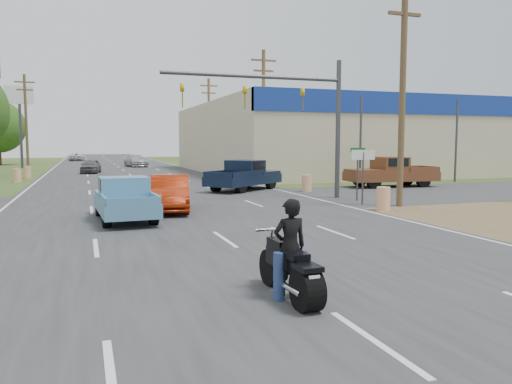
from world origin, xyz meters
name	(u,v)px	position (x,y,z in m)	size (l,w,h in m)	color
ground	(375,343)	(0.00, 0.00, 0.00)	(200.00, 200.00, 0.00)	#2D441B
main_road	(130,175)	(0.00, 40.00, 0.01)	(15.00, 180.00, 0.02)	#2D2D30
cross_road	(170,202)	(0.00, 18.00, 0.01)	(120.00, 10.00, 0.02)	#2D2D30
dirt_verge	(475,214)	(11.00, 10.00, 0.01)	(8.00, 18.00, 0.01)	brown
big_box_store	(429,139)	(32.00, 39.93, 3.31)	(50.00, 28.10, 6.60)	#B7A88C
utility_pole_1	(403,86)	(9.50, 13.00, 5.32)	(2.00, 0.28, 10.00)	#4C3823
utility_pole_2	(264,111)	(9.50, 31.00, 5.32)	(2.00, 0.28, 10.00)	#4C3823
utility_pole_3	(209,121)	(9.50, 49.00, 5.32)	(2.00, 0.28, 10.00)	#4C3823
utility_pole_6	(26,120)	(-9.50, 52.00, 5.32)	(2.00, 0.28, 10.00)	#4C3823
tree_3	(427,125)	(55.00, 70.00, 6.19)	(8.40, 8.40, 10.40)	#422D19
tree_5	(252,129)	(30.00, 95.00, 5.88)	(7.98, 7.98, 9.88)	#422D19
barrel_0	(383,199)	(8.00, 12.00, 0.50)	(0.56, 0.56, 1.00)	orange
barrel_1	(307,183)	(8.40, 20.50, 0.50)	(0.56, 0.56, 1.00)	orange
barrel_2	(17,175)	(-8.50, 34.00, 0.50)	(0.56, 0.56, 1.00)	orange
barrel_3	(27,172)	(-8.20, 38.00, 0.50)	(0.56, 0.56, 1.00)	orange
pole_sign_left_far	(19,104)	(-10.50, 56.00, 7.17)	(3.00, 0.35, 9.20)	#3F3F44
lane_sign	(363,164)	(8.20, 14.00, 1.90)	(1.20, 0.08, 2.52)	#3F3F44
street_name_sign	(357,168)	(8.80, 15.50, 1.61)	(0.80, 0.08, 2.61)	#3F3F44
signal_mast	(290,103)	(5.82, 17.00, 4.80)	(9.12, 0.40, 7.00)	#3F3F44
red_convertible	(170,193)	(-0.50, 14.78, 0.74)	(1.57, 4.51, 1.49)	#911F06
motorcycle	(291,272)	(-0.38, 2.14, 0.53)	(0.73, 2.36, 1.20)	black
rider	(290,252)	(-0.38, 2.21, 0.87)	(0.64, 0.42, 1.75)	black
blue_pickup	(124,198)	(-2.48, 12.90, 0.81)	(2.09, 4.91, 1.60)	black
navy_pickup	(245,175)	(5.32, 22.61, 0.92)	(5.59, 5.07, 1.82)	black
brown_pickup	(389,172)	(14.82, 21.74, 0.98)	(5.99, 2.59, 1.95)	black
distant_car_grey	(91,166)	(-3.27, 43.75, 0.67)	(1.58, 3.93, 1.34)	#545459
distant_car_silver	(136,161)	(2.06, 55.69, 0.72)	(2.03, 4.99, 1.45)	#ABAAAF
distant_car_white	(77,157)	(-4.97, 80.02, 0.64)	(2.14, 4.63, 1.29)	silver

